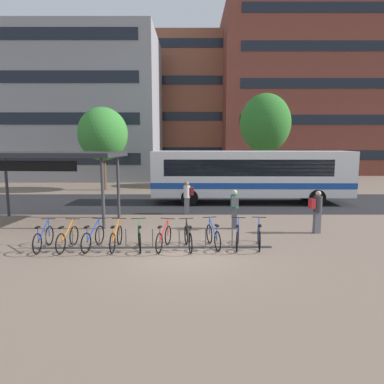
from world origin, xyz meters
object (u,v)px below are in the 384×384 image
Objects in this scene: parked_bicycle_black_6 at (188,238)px; parked_bicycle_blue_9 at (259,237)px; transit_shelter at (48,157)px; commuter_grey_pack_0 at (234,206)px; parked_bicycle_orange_1 at (67,239)px; parked_bicycle_orange_3 at (116,238)px; parked_bicycle_blue_0 at (43,239)px; parked_bicycle_blue_2 at (93,238)px; parked_bicycle_red_5 at (164,238)px; parked_bicycle_blue_7 at (213,237)px; street_tree_0 at (103,134)px; commuter_maroon_pack_1 at (187,195)px; commuter_red_pack_2 at (317,209)px; city_bus at (251,174)px; parked_bicycle_blue_8 at (238,237)px; street_tree_1 at (265,123)px; parked_bicycle_green_4 at (139,238)px.

parked_bicycle_blue_9 is at bearing -94.43° from parked_bicycle_black_6.
commuter_grey_pack_0 is at bearing -4.54° from transit_shelter.
parked_bicycle_black_6 is at bearing 103.26° from parked_bicycle_blue_9.
parked_bicycle_orange_1 is 1.01× the size of parked_bicycle_black_6.
parked_bicycle_orange_3 is at bearing 100.94° from parked_bicycle_blue_9.
parked_bicycle_blue_2 is (1.70, 0.06, 0.00)m from parked_bicycle_blue_0.
parked_bicycle_blue_7 is at bearing -69.88° from parked_bicycle_red_5.
parked_bicycle_orange_3 is 3.40m from parked_bicycle_blue_7.
parked_bicycle_blue_0 and parked_bicycle_red_5 have the same top height.
parked_bicycle_blue_7 is (5.90, 0.26, 0.00)m from parked_bicycle_blue_0.
parked_bicycle_blue_7 is 0.26× the size of street_tree_0.
parked_bicycle_blue_2 is 0.99× the size of commuter_maroon_pack_1.
parked_bicycle_orange_1 is 6.69m from parked_bicycle_blue_9.
commuter_grey_pack_0 is at bearing -55.14° from street_tree_0.
transit_shelter is at bearing 160.08° from commuter_red_pack_2.
parked_bicycle_orange_1 is 1.01× the size of parked_bicycle_blue_2.
parked_bicycle_blue_9 is 3.40m from commuter_red_pack_2.
parked_bicycle_black_6 is 2.51m from parked_bicycle_blue_9.
parked_bicycle_blue_9 is at bearing -97.09° from city_bus.
parked_bicycle_blue_9 is at bearing -82.13° from parked_bicycle_orange_1.
parked_bicycle_blue_8 is 2.78m from commuter_grey_pack_0.
parked_bicycle_blue_7 is (0.89, 0.21, 0.00)m from parked_bicycle_black_6.
commuter_grey_pack_0 reaches higher than parked_bicycle_red_5.
street_tree_0 is at bearing 14.79° from parked_bicycle_black_6.
city_bus is 1.54× the size of street_tree_1.
city_bus is at bearing 91.02° from commuter_red_pack_2.
transit_shelter is at bearing 48.05° from parked_bicycle_black_6.
parked_bicycle_green_4 is at bearing 101.40° from parked_bicycle_blue_9.
parked_bicycle_orange_1 is at bearing 117.17° from commuter_grey_pack_0.
parked_bicycle_red_5 is at bearing -115.34° from city_bus.
street_tree_0 is at bearing 122.13° from commuter_red_pack_2.
parked_bicycle_black_6 is (3.32, -0.01, 0.00)m from parked_bicycle_blue_2.
parked_bicycle_green_4 is 0.22× the size of street_tree_1.
parked_bicycle_green_4 is at bearing -36.95° from transit_shelter.
parked_bicycle_blue_2 is 3.32m from parked_bicycle_black_6.
commuter_maroon_pack_1 is (-0.99, 5.78, 0.61)m from parked_bicycle_blue_7.
parked_bicycle_black_6 and parked_bicycle_blue_9 have the same top height.
street_tree_0 is (-5.09, 15.40, 3.99)m from parked_bicycle_green_4.
commuter_grey_pack_0 is (5.27, 2.84, 0.60)m from parked_bicycle_blue_2.
city_bus is at bearing 0.74° from parked_bicycle_blue_9.
transit_shelter reaches higher than parked_bicycle_blue_0.
parked_bicycle_black_6 is (0.85, 0.01, 0.00)m from parked_bicycle_red_5.
commuter_maroon_pack_1 is at bearing 5.96° from parked_bicycle_red_5.
parked_bicycle_red_5 is 7.47m from transit_shelter.
commuter_grey_pack_0 is (-1.84, -6.59, -0.79)m from city_bus.
parked_bicycle_blue_8 is 0.97× the size of commuter_red_pack_2.
street_tree_1 is (4.59, 17.80, 4.96)m from parked_bicycle_blue_8.
parked_bicycle_blue_0 is at bearing 100.62° from parked_bicycle_blue_9.
parked_bicycle_red_5 is 2.59m from parked_bicycle_blue_8.
parked_bicycle_blue_9 is 2.77m from commuter_grey_pack_0.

